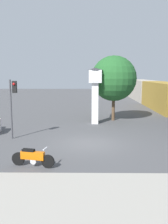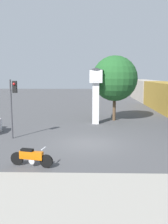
{
  "view_description": "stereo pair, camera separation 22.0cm",
  "coord_description": "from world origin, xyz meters",
  "px_view_note": "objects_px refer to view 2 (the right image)",
  "views": [
    {
      "loc": [
        -0.14,
        -15.5,
        4.41
      ],
      "look_at": [
        -0.35,
        1.62,
        1.81
      ],
      "focal_mm": 40.0,
      "sensor_mm": 36.0,
      "label": 1
    },
    {
      "loc": [
        0.09,
        -15.5,
        4.41
      ],
      "look_at": [
        -0.35,
        1.62,
        1.81
      ],
      "focal_mm": 40.0,
      "sensor_mm": 36.0,
      "label": 2
    }
  ],
  "objects_px": {
    "clock_tower": "(96,87)",
    "traffic_light": "(13,98)",
    "freight_train": "(165,96)",
    "street_tree": "(115,78)",
    "motorcycle": "(31,157)"
  },
  "relations": [
    {
      "from": "clock_tower",
      "to": "freight_train",
      "type": "bearing_deg",
      "value": 45.93
    },
    {
      "from": "motorcycle",
      "to": "street_tree",
      "type": "bearing_deg",
      "value": 80.29
    },
    {
      "from": "clock_tower",
      "to": "street_tree",
      "type": "bearing_deg",
      "value": 42.46
    },
    {
      "from": "motorcycle",
      "to": "clock_tower",
      "type": "relative_size",
      "value": 0.43
    },
    {
      "from": "freight_train",
      "to": "traffic_light",
      "type": "distance_m",
      "value": 20.55
    },
    {
      "from": "clock_tower",
      "to": "traffic_light",
      "type": "xyz_separation_m",
      "value": [
        -5.72,
        -5.35,
        -0.5
      ]
    },
    {
      "from": "freight_train",
      "to": "clock_tower",
      "type": "bearing_deg",
      "value": -134.07
    },
    {
      "from": "motorcycle",
      "to": "street_tree",
      "type": "height_order",
      "value": "street_tree"
    },
    {
      "from": "clock_tower",
      "to": "street_tree",
      "type": "distance_m",
      "value": 2.57
    },
    {
      "from": "clock_tower",
      "to": "traffic_light",
      "type": "height_order",
      "value": "clock_tower"
    },
    {
      "from": "motorcycle",
      "to": "street_tree",
      "type": "distance_m",
      "value": 13.75
    },
    {
      "from": "motorcycle",
      "to": "freight_train",
      "type": "height_order",
      "value": "freight_train"
    },
    {
      "from": "street_tree",
      "to": "motorcycle",
      "type": "bearing_deg",
      "value": -112.72
    },
    {
      "from": "motorcycle",
      "to": "traffic_light",
      "type": "bearing_deg",
      "value": 127.7
    },
    {
      "from": "freight_train",
      "to": "street_tree",
      "type": "xyz_separation_m",
      "value": [
        -7.0,
        -7.45,
        2.3
      ]
    }
  ]
}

